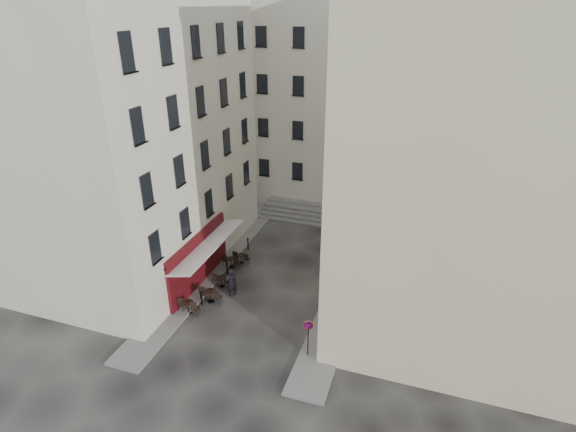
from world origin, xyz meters
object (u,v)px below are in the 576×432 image
at_px(bistro_table_b, 211,295).
at_px(pedestrian, 231,282).
at_px(no_parking_sign, 308,332).
at_px(bistro_table_a, 189,306).

distance_m(bistro_table_b, pedestrian, 1.43).
relative_size(no_parking_sign, bistro_table_a, 1.63).
xyz_separation_m(bistro_table_a, bistro_table_b, (0.72, 1.37, 0.02)).
relative_size(bistro_table_b, pedestrian, 0.76).
bearing_deg(no_parking_sign, bistro_table_b, 149.05).
bearing_deg(bistro_table_a, pedestrian, 55.95).
height_order(no_parking_sign, pedestrian, no_parking_sign).
bearing_deg(pedestrian, bistro_table_a, 10.99).
bearing_deg(bistro_table_a, bistro_table_b, 62.27).
relative_size(bistro_table_a, bistro_table_b, 0.97).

